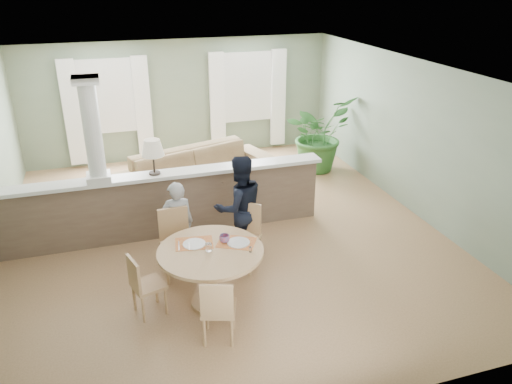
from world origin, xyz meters
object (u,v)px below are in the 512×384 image
object	(u,v)px
chair_far_boy	(176,240)
chair_far_man	(245,233)
chair_side	(143,283)
dining_table	(211,261)
man_person	(240,207)
child_person	(178,224)
houseplant	(318,134)
sofa	(199,175)
chair_near	(218,308)

from	to	relation	value
chair_far_boy	chair_far_man	world-z (taller)	chair_far_boy
chair_side	dining_table	bearing A→B (deg)	-109.39
chair_far_boy	man_person	world-z (taller)	man_person
dining_table	child_person	xyz separation A→B (m)	(-0.25, 1.12, 0.01)
dining_table	houseplant	bearing A→B (deg)	51.14
sofa	chair_far_man	world-z (taller)	chair_far_man
chair_side	chair_far_man	bearing A→B (deg)	-81.10
houseplant	dining_table	distance (m)	5.29
chair_near	sofa	bearing A→B (deg)	-80.25
chair_far_man	chair_side	xyz separation A→B (m)	(-1.55, -0.74, -0.08)
chair_far_boy	chair_side	distance (m)	1.00
dining_table	chair_far_boy	bearing A→B (deg)	110.32
chair_far_boy	child_person	distance (m)	0.28
dining_table	man_person	bearing A→B (deg)	57.78
child_person	sofa	bearing A→B (deg)	-108.98
chair_side	houseplant	bearing A→B (deg)	-62.45
sofa	houseplant	size ratio (longest dim) A/B	1.90
sofa	dining_table	size ratio (longest dim) A/B	2.27
dining_table	man_person	world-z (taller)	man_person
dining_table	chair_far_man	xyz separation A→B (m)	(0.67, 0.78, -0.11)
child_person	chair_side	bearing A→B (deg)	59.56
dining_table	man_person	distance (m)	1.29
sofa	child_person	distance (m)	2.47
dining_table	sofa	bearing A→B (deg)	81.29
houseplant	child_person	distance (m)	4.67
chair_far_man	man_person	world-z (taller)	man_person
houseplant	chair_far_boy	world-z (taller)	houseplant
chair_far_man	chair_near	bearing A→B (deg)	-79.58
chair_side	child_person	xyz separation A→B (m)	(0.62, 1.08, 0.20)
chair_near	man_person	xyz separation A→B (m)	(0.78, 1.84, 0.33)
sofa	dining_table	bearing A→B (deg)	-115.26
chair_near	man_person	world-z (taller)	man_person
chair_near	child_person	size ratio (longest dim) A/B	0.66
dining_table	chair_near	distance (m)	0.78
child_person	chair_far_man	bearing A→B (deg)	159.31
sofa	chair_near	size ratio (longest dim) A/B	3.51
chair_far_man	houseplant	bearing A→B (deg)	88.55
sofa	chair_far_boy	world-z (taller)	chair_far_boy
houseplant	child_person	size ratio (longest dim) A/B	1.22
chair_far_man	chair_near	size ratio (longest dim) A/B	1.11
houseplant	chair_far_man	bearing A→B (deg)	-128.43
dining_table	chair_near	world-z (taller)	dining_table
chair_far_man	man_person	distance (m)	0.41
chair_near	man_person	size ratio (longest dim) A/B	0.54
chair_far_boy	chair_side	size ratio (longest dim) A/B	1.18
man_person	chair_side	bearing A→B (deg)	25.86
sofa	man_person	xyz separation A→B (m)	(0.16, -2.37, 0.37)
chair_far_man	child_person	size ratio (longest dim) A/B	0.74
child_person	man_person	world-z (taller)	man_person
chair_far_man	man_person	size ratio (longest dim) A/B	0.60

